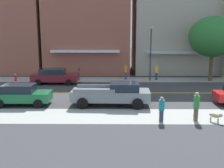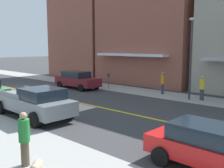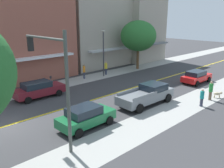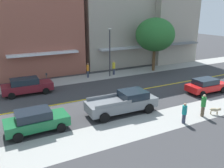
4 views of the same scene
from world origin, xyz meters
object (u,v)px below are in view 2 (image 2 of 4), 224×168
object	(u,v)px
fire_hydrant	(61,78)
pedestrian_green_shirt	(24,138)
pedestrian_yellow_shirt	(202,87)
maroon_sedan_left_curb	(77,80)
small_dog	(37,167)
pedestrian_orange_shirt	(163,82)
parking_meter	(108,79)
grey_pickup_truck	(34,102)
street_lamp	(191,49)
red_sedan_right_curb	(212,147)

from	to	relation	value
fire_hydrant	pedestrian_green_shirt	size ratio (longest dim) A/B	0.46
fire_hydrant	pedestrian_yellow_shirt	size ratio (longest dim) A/B	0.47
fire_hydrant	maroon_sedan_left_curb	distance (m)	5.01
fire_hydrant	small_dog	world-z (taller)	fire_hydrant
pedestrian_orange_shirt	maroon_sedan_left_curb	bearing A→B (deg)	-37.52
parking_meter	grey_pickup_truck	distance (m)	10.84
street_lamp	parking_meter	bearing A→B (deg)	-87.76
parking_meter	pedestrian_green_shirt	size ratio (longest dim) A/B	0.79
grey_pickup_truck	small_dog	xyz separation A→B (m)	(3.74, 6.24, -0.47)
maroon_sedan_left_curb	pedestrian_green_shirt	xyz separation A→B (m)	(11.81, 11.34, 0.13)
pedestrian_yellow_shirt	pedestrian_green_shirt	bearing A→B (deg)	173.96
red_sedan_right_curb	grey_pickup_truck	world-z (taller)	grey_pickup_truck
parking_meter	grey_pickup_truck	size ratio (longest dim) A/B	0.25
red_sedan_right_curb	pedestrian_green_shirt	bearing A→B (deg)	-139.18
maroon_sedan_left_curb	red_sedan_right_curb	bearing A→B (deg)	-25.65
street_lamp	grey_pickup_truck	xyz separation A→B (m)	(10.44, -4.10, -2.84)
fire_hydrant	pedestrian_green_shirt	world-z (taller)	pedestrian_green_shirt
fire_hydrant	pedestrian_yellow_shirt	world-z (taller)	pedestrian_yellow_shirt
grey_pickup_truck	small_dog	distance (m)	7.29
pedestrian_orange_shirt	pedestrian_green_shirt	distance (m)	15.05
fire_hydrant	pedestrian_green_shirt	bearing A→B (deg)	50.16
pedestrian_yellow_shirt	small_dog	world-z (taller)	pedestrian_yellow_shirt
maroon_sedan_left_curb	street_lamp	bearing A→B (deg)	12.40
red_sedan_right_curb	maroon_sedan_left_curb	world-z (taller)	maroon_sedan_left_curb
parking_meter	pedestrian_orange_shirt	bearing A→B (deg)	100.51
pedestrian_green_shirt	pedestrian_yellow_shirt	world-z (taller)	pedestrian_green_shirt
street_lamp	pedestrian_yellow_shirt	distance (m)	2.92
maroon_sedan_left_curb	pedestrian_orange_shirt	xyz separation A→B (m)	(-2.78, 7.60, 0.16)
fire_hydrant	maroon_sedan_left_curb	size ratio (longest dim) A/B	0.17
fire_hydrant	pedestrian_yellow_shirt	bearing A→B (deg)	93.35
red_sedan_right_curb	pedestrian_orange_shirt	distance (m)	13.65
pedestrian_orange_shirt	pedestrian_yellow_shirt	xyz separation A→B (m)	(0.25, 3.49, -0.04)
maroon_sedan_left_curb	pedestrian_orange_shirt	bearing A→B (deg)	20.88
parking_meter	pedestrian_yellow_shirt	bearing A→B (deg)	94.73
fire_hydrant	maroon_sedan_left_curb	world-z (taller)	maroon_sedan_left_curb
red_sedan_right_curb	small_dog	size ratio (longest dim) A/B	5.91
maroon_sedan_left_curb	parking_meter	bearing A→B (deg)	38.22
red_sedan_right_curb	grey_pickup_truck	bearing A→B (deg)	-176.43
pedestrian_green_shirt	small_dog	xyz separation A→B (m)	(0.26, 1.12, -0.55)
fire_hydrant	red_sedan_right_curb	distance (m)	22.85
street_lamp	maroon_sedan_left_curb	distance (m)	10.92
fire_hydrant	pedestrian_green_shirt	distance (m)	20.93
street_lamp	grey_pickup_truck	distance (m)	11.57
street_lamp	pedestrian_orange_shirt	world-z (taller)	street_lamp
red_sedan_right_curb	pedestrian_green_shirt	world-z (taller)	pedestrian_green_shirt
red_sedan_right_curb	pedestrian_orange_shirt	size ratio (longest dim) A/B	2.34
parking_meter	street_lamp	world-z (taller)	street_lamp
red_sedan_right_curb	pedestrian_yellow_shirt	distance (m)	11.60
fire_hydrant	parking_meter	bearing A→B (deg)	91.65
fire_hydrant	pedestrian_orange_shirt	distance (m)	12.40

